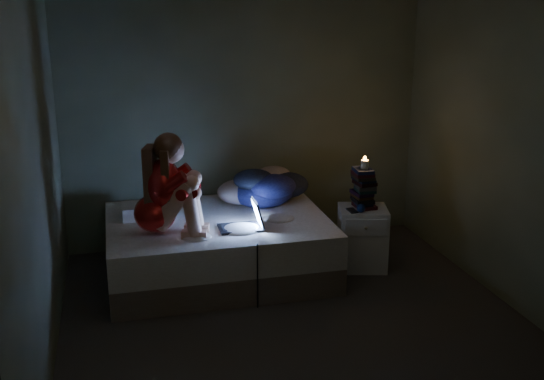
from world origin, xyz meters
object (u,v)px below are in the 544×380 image
object	(u,v)px
bed	(218,246)
woman	(154,184)
phone	(355,211)
nightstand	(362,238)
candle	(365,165)
laptop	(240,215)

from	to	relation	value
bed	woman	xyz separation A→B (m)	(-0.57, -0.27, 0.71)
phone	nightstand	bearing A→B (deg)	20.04
candle	woman	bearing A→B (deg)	-176.08
nightstand	candle	bearing A→B (deg)	91.42
woman	laptop	world-z (taller)	woman
laptop	candle	distance (m)	1.26
laptop	nightstand	distance (m)	1.26
woman	candle	size ratio (longest dim) A/B	10.93
woman	nightstand	world-z (taller)	woman
bed	phone	bearing A→B (deg)	-11.98
laptop	phone	xyz separation A→B (m)	(1.08, 0.06, -0.08)
woman	phone	size ratio (longest dim) A/B	6.25
phone	laptop	bearing A→B (deg)	168.00
bed	candle	distance (m)	1.53
bed	laptop	xyz separation A→B (m)	(0.14, -0.32, 0.40)
woman	phone	world-z (taller)	woman
bed	nightstand	xyz separation A→B (m)	(1.34, -0.18, 0.02)
bed	nightstand	size ratio (longest dim) A/B	3.35
phone	candle	bearing A→B (deg)	28.63
woman	bed	bearing A→B (deg)	40.95
nightstand	candle	xyz separation A→B (m)	(0.01, 0.04, 0.70)
woman	nightstand	bearing A→B (deg)	18.24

